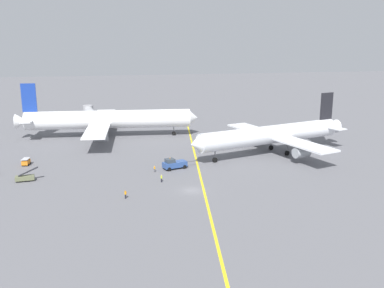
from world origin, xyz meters
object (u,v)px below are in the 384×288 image
object	(u,v)px
gse_belt_loader_portside	(25,177)
ground_crew_ramp_agent_by_cones	(155,169)
airliner_at_gate_left	(108,120)
jet_bridge	(90,113)
airliner_being_pushed	(272,135)
ground_crew_marshaller_foreground	(161,178)
ground_crew_wing_walker_right	(125,194)
gse_baggage_cart_near_cluster	(26,162)
pushback_tug	(174,164)

from	to	relation	value
gse_belt_loader_portside	ground_crew_ramp_agent_by_cones	distance (m)	28.69
airliner_at_gate_left	jet_bridge	distance (m)	22.60
airliner_at_gate_left	ground_crew_ramp_agent_by_cones	bearing A→B (deg)	-76.16
airliner_being_pushed	ground_crew_marshaller_foreground	world-z (taller)	airliner_being_pushed
airliner_being_pushed	ground_crew_wing_walker_right	bearing A→B (deg)	-147.10
ground_crew_wing_walker_right	ground_crew_marshaller_foreground	world-z (taller)	ground_crew_wing_walker_right
airliner_being_pushed	jet_bridge	size ratio (longest dim) A/B	2.24
gse_belt_loader_portside	ground_crew_wing_walker_right	size ratio (longest dim) A/B	2.86
ground_crew_wing_walker_right	ground_crew_marshaller_foreground	xyz separation A→B (m)	(8.25, 8.56, -0.03)
gse_belt_loader_portside	ground_crew_marshaller_foreground	world-z (taller)	gse_belt_loader_portside
ground_crew_wing_walker_right	jet_bridge	size ratio (longest dim) A/B	0.08
airliner_at_gate_left	airliner_being_pushed	world-z (taller)	airliner_at_gate_left
gse_baggage_cart_near_cluster	ground_crew_wing_walker_right	bearing A→B (deg)	-51.15
gse_baggage_cart_near_cluster	jet_bridge	xyz separation A→B (m)	(14.70, 50.20, 3.46)
ground_crew_marshaller_foreground	ground_crew_ramp_agent_by_cones	size ratio (longest dim) A/B	1.10
ground_crew_marshaller_foreground	jet_bridge	size ratio (longest dim) A/B	0.08
airliner_at_gate_left	gse_belt_loader_portside	distance (m)	45.65
gse_baggage_cart_near_cluster	gse_belt_loader_portside	bearing A→B (deg)	-82.06
ground_crew_wing_walker_right	gse_belt_loader_portside	bearing A→B (deg)	143.85
airliner_being_pushed	gse_baggage_cart_near_cluster	bearing A→B (deg)	178.26
airliner_being_pushed	gse_belt_loader_portside	xyz separation A→B (m)	(-61.80, -11.05, -4.46)
pushback_tug	airliner_being_pushed	bearing A→B (deg)	16.76
ground_crew_wing_walker_right	jet_bridge	bearing A→B (deg)	95.89
gse_baggage_cart_near_cluster	ground_crew_marshaller_foreground	world-z (taller)	ground_crew_marshaller_foreground
airliner_being_pushed	pushback_tug	world-z (taller)	airliner_being_pushed
airliner_at_gate_left	gse_baggage_cart_near_cluster	bearing A→B (deg)	-125.82
airliner_being_pushed	jet_bridge	distance (m)	71.48
gse_baggage_cart_near_cluster	ground_crew_ramp_agent_by_cones	bearing A→B (deg)	-21.71
airliner_at_gate_left	gse_belt_loader_portside	size ratio (longest dim) A/B	11.35
ground_crew_ramp_agent_by_cones	jet_bridge	size ratio (longest dim) A/B	0.07
gse_belt_loader_portside	ground_crew_wing_walker_right	xyz separation A→B (m)	(21.00, -15.34, 0.10)
pushback_tug	jet_bridge	world-z (taller)	jet_bridge
airliner_at_gate_left	ground_crew_marshaller_foreground	xyz separation A→B (m)	(10.56, -48.16, -4.69)
airliner_at_gate_left	airliner_being_pushed	bearing A→B (deg)	-35.13
gse_belt_loader_portside	ground_crew_marshaller_foreground	distance (m)	30.03
pushback_tug	jet_bridge	xyz separation A→B (m)	(-20.70, 60.62, 3.09)
airliner_being_pushed	ground_crew_ramp_agent_by_cones	distance (m)	34.94
ground_crew_wing_walker_right	pushback_tug	bearing A→B (deg)	54.87
airliner_at_gate_left	pushback_tug	size ratio (longest dim) A/B	6.42
airliner_at_gate_left	jet_bridge	xyz separation A→B (m)	(-5.80, 21.80, -1.26)
airliner_at_gate_left	ground_crew_wing_walker_right	bearing A→B (deg)	-87.67
gse_belt_loader_portside	jet_bridge	world-z (taller)	jet_bridge
airliner_at_gate_left	gse_belt_loader_portside	world-z (taller)	airliner_at_gate_left
airliner_being_pushed	ground_crew_marshaller_foreground	bearing A→B (deg)	-151.28
airliner_at_gate_left	pushback_tug	bearing A→B (deg)	-68.99
ground_crew_wing_walker_right	gse_baggage_cart_near_cluster	bearing A→B (deg)	128.85
gse_baggage_cart_near_cluster	ground_crew_wing_walker_right	distance (m)	36.36
airliner_being_pushed	gse_baggage_cart_near_cluster	xyz separation A→B (m)	(-63.60, 1.93, -4.42)
airliner_being_pushed	ground_crew_marshaller_foreground	xyz separation A→B (m)	(-32.55, -17.83, -4.39)
jet_bridge	airliner_being_pushed	bearing A→B (deg)	-46.83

